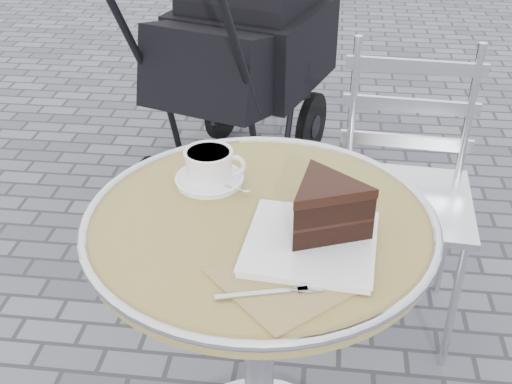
# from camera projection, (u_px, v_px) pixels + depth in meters

# --- Properties ---
(cafe_table) EXTENTS (0.72, 0.72, 0.74)m
(cafe_table) POSITION_uv_depth(u_px,v_px,m) (260.00, 282.00, 1.38)
(cafe_table) COLOR silver
(cafe_table) RESTS_ON ground
(cappuccino_set) EXTENTS (0.17, 0.15, 0.08)m
(cappuccino_set) POSITION_uv_depth(u_px,v_px,m) (210.00, 168.00, 1.40)
(cappuccino_set) COLOR white
(cappuccino_set) RESTS_ON cafe_table
(cake_plate_set) EXTENTS (0.32, 0.38, 0.13)m
(cake_plate_set) POSITION_uv_depth(u_px,v_px,m) (322.00, 217.00, 1.19)
(cake_plate_set) COLOR #977C53
(cake_plate_set) RESTS_ON cafe_table
(bistro_chair) EXTENTS (0.42, 0.42, 0.88)m
(bistro_chair) POSITION_uv_depth(u_px,v_px,m) (405.00, 158.00, 1.89)
(bistro_chair) COLOR silver
(bistro_chair) RESTS_ON ground
(baby_stroller) EXTENTS (0.81, 1.19, 1.14)m
(baby_stroller) POSITION_uv_depth(u_px,v_px,m) (241.00, 62.00, 2.67)
(baby_stroller) COLOR black
(baby_stroller) RESTS_ON ground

